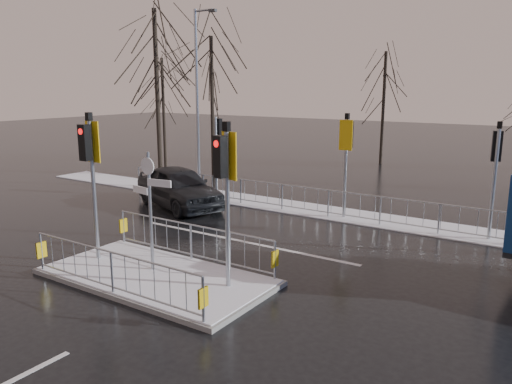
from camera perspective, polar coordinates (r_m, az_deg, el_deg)
The scene contains 11 objects.
ground at distance 13.15m, azimuth -11.35°, elevation -9.74°, with size 120.00×120.00×0.00m, color black.
snow_verge at distance 19.85m, azimuth 6.35°, elevation -2.06°, with size 30.00×2.00×0.04m, color white.
lane_markings at distance 12.93m, azimuth -12.40°, elevation -10.15°, with size 8.00×11.38×0.01m.
traffic_island at distance 13.03m, azimuth -11.42°, elevation -8.12°, with size 6.00×3.04×4.15m.
far_kerb_fixtures at distance 19.06m, azimuth 6.51°, elevation 0.43°, with size 18.00×0.65×3.83m.
car_far_lane at distance 20.39m, azimuth -8.80°, elevation 0.58°, with size 1.96×4.88×1.66m, color black.
tree_near_a at distance 27.47m, azimuth -11.35°, elevation 14.48°, with size 4.75×4.75×8.97m.
tree_near_b at distance 26.91m, azimuth -5.08°, elevation 12.66°, with size 4.00×4.00×7.55m.
tree_near_c at distance 30.63m, azimuth -10.60°, elevation 11.22°, with size 3.50×3.50×6.61m.
tree_far_a at distance 32.40m, azimuth 14.46°, elevation 11.65°, with size 3.75×3.75×7.08m.
street_lamp_left at distance 23.59m, azimuth -6.62°, elevation 11.14°, with size 1.25×0.18×8.20m.
Camera 1 is at (8.73, -8.57, 4.82)m, focal length 35.00 mm.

